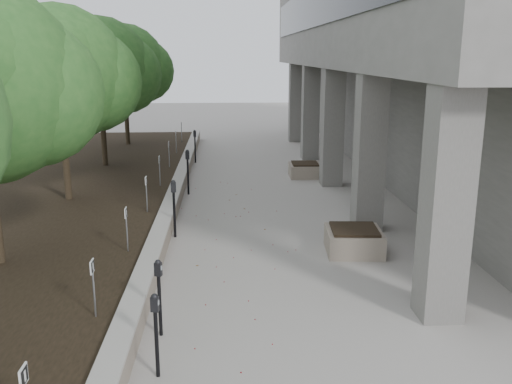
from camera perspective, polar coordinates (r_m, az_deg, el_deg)
name	(u,v)px	position (r m, az deg, el deg)	size (l,w,h in m)	color
ground	(245,351)	(8.83, -1.19, -16.17)	(90.00, 90.00, 0.00)	#9E9891
retaining_wall	(176,194)	(17.22, -8.32, -0.19)	(0.39, 26.00, 0.50)	gray
planting_bed	(55,197)	(17.95, -20.07, -0.49)	(7.00, 26.00, 0.40)	black
crabapple_tree_3	(61,104)	(16.33, -19.56, 8.61)	(4.60, 4.00, 5.44)	#275A22
crabapple_tree_4	(101,92)	(21.17, -15.81, 9.95)	(4.60, 4.00, 5.44)	#275A22
crabapple_tree_5	(125,85)	(26.06, -13.45, 10.78)	(4.60, 4.00, 5.44)	#275A22
parking_sign_2	(94,289)	(9.13, -16.46, -9.58)	(0.04, 0.22, 0.96)	black
parking_sign_3	(127,230)	(11.88, -13.24, -3.82)	(0.04, 0.22, 0.96)	black
parking_sign_4	(147,194)	(14.72, -11.27, -0.24)	(0.04, 0.22, 0.96)	black
parking_sign_5	(160,171)	(17.62, -9.95, 2.17)	(0.04, 0.22, 0.96)	black
parking_sign_6	(169,154)	(20.55, -9.00, 3.89)	(0.04, 0.22, 0.96)	black
parking_sign_7	(176,142)	(23.50, -8.28, 5.19)	(0.04, 0.22, 0.96)	black
parking_sign_8	(182,132)	(26.46, -7.72, 6.19)	(0.04, 0.22, 0.96)	black
parking_meter_1	(156,336)	(8.05, -10.29, -14.44)	(0.13, 0.09, 1.27)	black
parking_meter_2	(160,298)	(9.11, -9.97, -10.76)	(0.13, 0.09, 1.31)	black
parking_meter_3	(174,209)	(13.77, -8.47, -1.74)	(0.15, 0.10, 1.47)	black
parking_meter_4	(188,172)	(17.96, -7.07, 2.05)	(0.15, 0.10, 1.48)	black
parking_meter_5	(195,146)	(23.30, -6.34, 4.72)	(0.14, 0.10, 1.40)	black
planter_front	(354,240)	(12.93, 10.10, -4.92)	(1.25, 1.25, 0.58)	gray
planter_back	(305,170)	(20.62, 5.08, 2.31)	(1.14, 1.14, 0.53)	gray
berry_scatter	(233,243)	(13.39, -2.36, -5.30)	(3.30, 14.10, 0.02)	maroon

